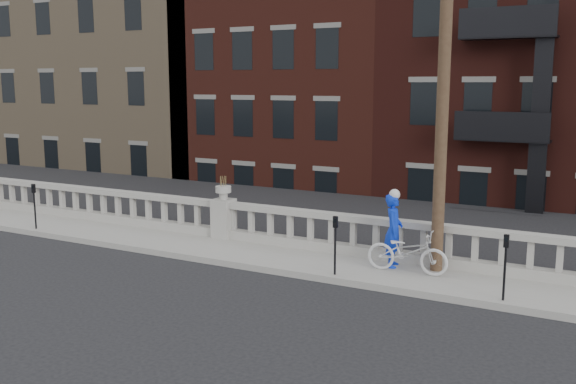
# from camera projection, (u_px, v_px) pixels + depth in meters

# --- Properties ---
(ground) EXTENTS (120.00, 120.00, 0.00)m
(ground) POSITION_uv_depth(u_px,v_px,m) (129.00, 279.00, 14.83)
(ground) COLOR black
(ground) RESTS_ON ground
(sidewalk) EXTENTS (32.00, 2.20, 0.15)m
(sidewalk) POSITION_uv_depth(u_px,v_px,m) (205.00, 247.00, 17.42)
(sidewalk) COLOR gray
(sidewalk) RESTS_ON ground
(balustrade) EXTENTS (28.00, 0.34, 1.03)m
(balustrade) POSITION_uv_depth(u_px,v_px,m) (224.00, 220.00, 18.15)
(balustrade) COLOR gray
(balustrade) RESTS_ON sidewalk
(planter_pedestal) EXTENTS (0.55, 0.55, 1.76)m
(planter_pedestal) POSITION_uv_depth(u_px,v_px,m) (224.00, 214.00, 18.12)
(planter_pedestal) COLOR gray
(planter_pedestal) RESTS_ON sidewalk
(lower_level) EXTENTS (80.00, 44.00, 20.80)m
(lower_level) POSITION_uv_depth(u_px,v_px,m) (433.00, 118.00, 34.13)
(lower_level) COLOR #605E59
(lower_level) RESTS_ON ground
(utility_pole) EXTENTS (1.60, 0.28, 10.00)m
(utility_pole) POSITION_uv_depth(u_px,v_px,m) (445.00, 48.00, 14.18)
(utility_pole) COLOR #422D1E
(utility_pole) RESTS_ON sidewalk
(parking_meter_a) EXTENTS (0.10, 0.09, 1.36)m
(parking_meter_a) POSITION_uv_depth(u_px,v_px,m) (34.00, 201.00, 19.13)
(parking_meter_a) COLOR black
(parking_meter_a) RESTS_ON sidewalk
(parking_meter_b) EXTENTS (0.10, 0.09, 1.36)m
(parking_meter_b) POSITION_uv_depth(u_px,v_px,m) (335.00, 239.00, 14.55)
(parking_meter_b) COLOR black
(parking_meter_b) RESTS_ON sidewalk
(parking_meter_c) EXTENTS (0.10, 0.09, 1.36)m
(parking_meter_c) POSITION_uv_depth(u_px,v_px,m) (505.00, 260.00, 12.81)
(parking_meter_c) COLOR black
(parking_meter_c) RESTS_ON sidewalk
(bicycle) EXTENTS (1.92, 0.76, 0.99)m
(bicycle) POSITION_uv_depth(u_px,v_px,m) (407.00, 252.00, 14.76)
(bicycle) COLOR silver
(bicycle) RESTS_ON sidewalk
(cyclist) EXTENTS (0.55, 0.72, 1.76)m
(cyclist) POSITION_uv_depth(u_px,v_px,m) (394.00, 230.00, 15.20)
(cyclist) COLOR #0D2FD1
(cyclist) RESTS_ON sidewalk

